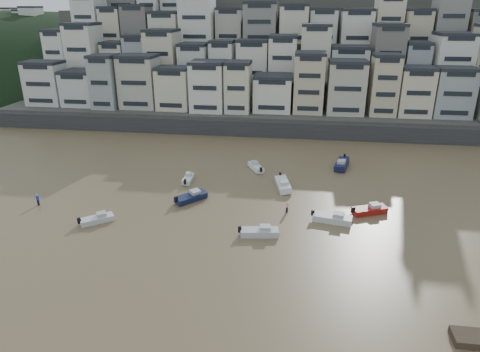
# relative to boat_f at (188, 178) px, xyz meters

# --- Properties ---
(ground) EXTENTS (400.00, 400.00, 0.00)m
(ground) POSITION_rel_boat_f_xyz_m (0.04, -36.35, -0.62)
(ground) COLOR brown
(ground) RESTS_ON ground
(sea_strip) EXTENTS (340.00, 340.00, 0.00)m
(sea_strip) POSITION_rel_boat_f_xyz_m (-109.96, 108.65, -0.61)
(sea_strip) COLOR #465364
(sea_strip) RESTS_ON ground
(harbor_wall) EXTENTS (140.00, 3.00, 3.50)m
(harbor_wall) POSITION_rel_boat_f_xyz_m (10.04, 28.65, 1.13)
(harbor_wall) COLOR #38383A
(harbor_wall) RESTS_ON ground
(hillside) EXTENTS (141.04, 66.00, 50.00)m
(hillside) POSITION_rel_boat_f_xyz_m (14.78, 68.49, 12.39)
(hillside) COLOR #4C4C47
(hillside) RESTS_ON ground
(headland) EXTENTS (216.00, 135.00, 53.33)m
(headland) POSITION_rel_boat_f_xyz_m (-94.96, 98.65, -0.60)
(headland) COLOR black
(headland) RESTS_ON ground
(boat_f) EXTENTS (1.63, 4.58, 1.24)m
(boat_f) POSITION_rel_boat_f_xyz_m (0.00, 0.00, 0.00)
(boat_f) COLOR white
(boat_f) RESTS_ON ground
(boat_b) EXTENTS (5.91, 2.88, 1.54)m
(boat_b) POSITION_rel_boat_f_xyz_m (22.98, -11.41, 0.15)
(boat_b) COLOR silver
(boat_b) RESTS_ON ground
(boat_d) EXTENTS (5.76, 3.83, 1.50)m
(boat_d) POSITION_rel_boat_f_xyz_m (28.31, -8.11, 0.13)
(boat_d) COLOR maroon
(boat_d) RESTS_ON ground
(boat_a) EXTENTS (5.50, 2.49, 1.45)m
(boat_a) POSITION_rel_boat_f_xyz_m (13.56, -16.46, 0.11)
(boat_a) COLOR silver
(boat_a) RESTS_ON ground
(boat_j) EXTENTS (4.77, 4.14, 1.31)m
(boat_j) POSITION_rel_boat_f_xyz_m (-8.53, -15.94, 0.04)
(boat_j) COLOR silver
(boat_j) RESTS_ON ground
(boat_h) EXTENTS (3.74, 5.14, 1.35)m
(boat_h) POSITION_rel_boat_f_xyz_m (10.66, 7.01, 0.06)
(boat_h) COLOR white
(boat_h) RESTS_ON ground
(boat_i) EXTENTS (3.58, 6.88, 1.79)m
(boat_i) POSITION_rel_boat_f_xyz_m (25.96, 10.36, 0.28)
(boat_i) COLOR #12153A
(boat_i) RESTS_ON ground
(boat_e) EXTENTS (3.33, 6.58, 1.72)m
(boat_e) POSITION_rel_boat_f_xyz_m (15.83, -0.69, 0.24)
(boat_e) COLOR white
(boat_e) RESTS_ON ground
(boat_c) EXTENTS (5.06, 5.35, 1.51)m
(boat_c) POSITION_rel_boat_f_xyz_m (2.38, -7.42, 0.14)
(boat_c) COLOR #141D40
(boat_c) RESTS_ON ground
(person_blue) EXTENTS (0.44, 0.44, 1.74)m
(person_blue) POSITION_rel_boat_f_xyz_m (-19.52, -11.96, 0.25)
(person_blue) COLOR #1A31C4
(person_blue) RESTS_ON ground
(person_pink) EXTENTS (0.44, 0.44, 1.74)m
(person_pink) POSITION_rel_boat_f_xyz_m (16.77, -9.27, 0.25)
(person_pink) COLOR #EDA7B7
(person_pink) RESTS_ON ground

